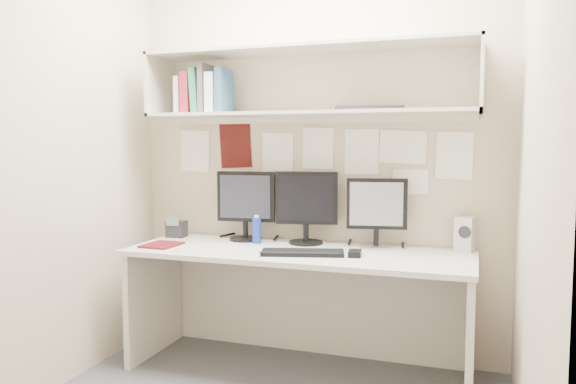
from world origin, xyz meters
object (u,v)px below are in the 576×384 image
(keyboard, at_px, (303,253))
(maroon_notebook, at_px, (162,245))
(speaker, at_px, (465,234))
(desk_phone, at_px, (176,229))
(monitor_center, at_px, (306,204))
(monitor_left, at_px, (246,202))
(monitor_right, at_px, (377,209))
(desk, at_px, (298,311))

(keyboard, xyz_separation_m, maroon_notebook, (-0.89, -0.02, -0.00))
(keyboard, bearing_deg, speaker, 9.82)
(maroon_notebook, height_order, desk_phone, desk_phone)
(monitor_center, bearing_deg, monitor_left, 168.30)
(monitor_right, height_order, maroon_notebook, monitor_right)
(desk, height_order, monitor_left, monitor_left)
(monitor_center, xyz_separation_m, keyboard, (0.08, -0.34, -0.23))
(desk_phone, bearing_deg, speaker, 0.68)
(monitor_left, relative_size, keyboard, 0.96)
(speaker, height_order, maroon_notebook, speaker)
(monitor_left, xyz_separation_m, monitor_center, (0.41, -0.00, 0.00))
(keyboard, relative_size, maroon_notebook, 1.98)
(desk, distance_m, monitor_center, 0.65)
(monitor_left, height_order, speaker, monitor_left)
(desk, bearing_deg, speaker, 16.06)
(monitor_left, height_order, monitor_right, monitor_left)
(desk_phone, bearing_deg, maroon_notebook, -78.19)
(monitor_left, distance_m, speaker, 1.35)
(monitor_left, bearing_deg, keyboard, -41.01)
(desk, xyz_separation_m, maroon_notebook, (-0.83, -0.14, 0.37))
(monitor_right, xyz_separation_m, maroon_notebook, (-1.25, -0.36, -0.22))
(desk, bearing_deg, monitor_left, 152.64)
(monitor_left, distance_m, monitor_center, 0.41)
(maroon_notebook, bearing_deg, monitor_right, 19.17)
(desk, distance_m, maroon_notebook, 0.92)
(keyboard, xyz_separation_m, speaker, (0.86, 0.39, 0.09))
(maroon_notebook, bearing_deg, speaker, 16.10)
(monitor_right, height_order, speaker, monitor_right)
(monitor_left, bearing_deg, maroon_notebook, -143.99)
(monitor_left, xyz_separation_m, maroon_notebook, (-0.40, -0.36, -0.24))
(monitor_center, xyz_separation_m, monitor_right, (0.44, 0.00, -0.02))
(keyboard, distance_m, maroon_notebook, 0.89)
(desk, height_order, maroon_notebook, maroon_notebook)
(monitor_center, xyz_separation_m, speaker, (0.94, 0.05, -0.15))
(monitor_center, relative_size, maroon_notebook, 1.93)
(desk, xyz_separation_m, monitor_center, (-0.02, 0.22, 0.61))
(desk, bearing_deg, maroon_notebook, -170.20)
(monitor_right, bearing_deg, desk, -163.12)
(desk_phone, bearing_deg, monitor_left, 3.42)
(speaker, bearing_deg, desk_phone, -163.57)
(desk, xyz_separation_m, desk_phone, (-0.91, 0.17, 0.42))
(monitor_center, height_order, desk_phone, monitor_center)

